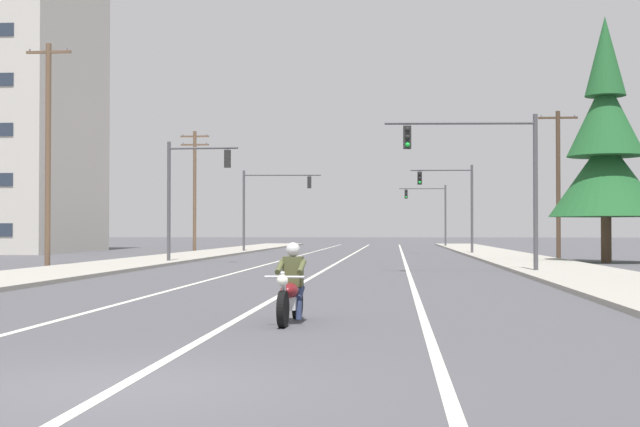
{
  "coord_description": "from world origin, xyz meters",
  "views": [
    {
      "loc": [
        2.98,
        -9.41,
        1.68
      ],
      "look_at": [
        0.44,
        21.1,
        2.26
      ],
      "focal_mm": 50.36,
      "sensor_mm": 36.0,
      "label": 1
    }
  ],
  "objects_px": {
    "traffic_signal_near_left": "(188,184)",
    "utility_pole_left_far": "(195,187)",
    "motorcycle_with_rider": "(291,291)",
    "traffic_signal_mid_left": "(267,197)",
    "traffic_signal_mid_right": "(454,196)",
    "conifer_tree_right_verge_far": "(606,149)",
    "utility_pole_right_far": "(558,181)",
    "utility_pole_left_near": "(48,150)",
    "traffic_signal_far_right": "(432,206)",
    "traffic_signal_near_right": "(491,166)"
  },
  "relations": [
    {
      "from": "utility_pole_left_near",
      "to": "utility_pole_left_far",
      "type": "distance_m",
      "value": 27.83
    },
    {
      "from": "motorcycle_with_rider",
      "to": "traffic_signal_near_right",
      "type": "xyz_separation_m",
      "value": [
        5.6,
        19.0,
        3.58
      ]
    },
    {
      "from": "traffic_signal_near_left",
      "to": "utility_pole_left_far",
      "type": "bearing_deg",
      "value": 101.95
    },
    {
      "from": "utility_pole_right_far",
      "to": "traffic_signal_near_left",
      "type": "bearing_deg",
      "value": -155.35
    },
    {
      "from": "utility_pole_left_near",
      "to": "conifer_tree_right_verge_far",
      "type": "relative_size",
      "value": 0.81
    },
    {
      "from": "traffic_signal_mid_right",
      "to": "traffic_signal_far_right",
      "type": "relative_size",
      "value": 1.0
    },
    {
      "from": "traffic_signal_near_right",
      "to": "utility_pole_left_near",
      "type": "relative_size",
      "value": 0.6
    },
    {
      "from": "utility_pole_right_far",
      "to": "utility_pole_left_far",
      "type": "distance_m",
      "value": 28.91
    },
    {
      "from": "traffic_signal_near_right",
      "to": "utility_pole_right_far",
      "type": "height_order",
      "value": "utility_pole_right_far"
    },
    {
      "from": "utility_pole_left_near",
      "to": "utility_pole_left_far",
      "type": "relative_size",
      "value": 1.11
    },
    {
      "from": "utility_pole_right_far",
      "to": "traffic_signal_mid_left",
      "type": "bearing_deg",
      "value": 145.97
    },
    {
      "from": "traffic_signal_far_right",
      "to": "utility_pole_right_far",
      "type": "xyz_separation_m",
      "value": [
        5.94,
        -36.07,
        0.51
      ]
    },
    {
      "from": "motorcycle_with_rider",
      "to": "traffic_signal_far_right",
      "type": "height_order",
      "value": "traffic_signal_far_right"
    },
    {
      "from": "utility_pole_left_far",
      "to": "conifer_tree_right_verge_far",
      "type": "height_order",
      "value": "conifer_tree_right_verge_far"
    },
    {
      "from": "traffic_signal_near_right",
      "to": "utility_pole_left_near",
      "type": "distance_m",
      "value": 20.58
    },
    {
      "from": "traffic_signal_far_right",
      "to": "utility_pole_left_near",
      "type": "height_order",
      "value": "utility_pole_left_near"
    },
    {
      "from": "traffic_signal_near_left",
      "to": "traffic_signal_far_right",
      "type": "distance_m",
      "value": 47.49
    },
    {
      "from": "traffic_signal_mid_left",
      "to": "utility_pole_right_far",
      "type": "relative_size",
      "value": 0.71
    },
    {
      "from": "traffic_signal_far_right",
      "to": "utility_pole_left_near",
      "type": "xyz_separation_m",
      "value": [
        -19.86,
        -49.59,
        1.33
      ]
    },
    {
      "from": "utility_pole_right_far",
      "to": "conifer_tree_right_verge_far",
      "type": "relative_size",
      "value": 0.68
    },
    {
      "from": "traffic_signal_near_left",
      "to": "utility_pole_left_far",
      "type": "distance_m",
      "value": 24.08
    },
    {
      "from": "utility_pole_left_far",
      "to": "conifer_tree_right_verge_far",
      "type": "relative_size",
      "value": 0.73
    },
    {
      "from": "traffic_signal_mid_left",
      "to": "utility_pole_left_far",
      "type": "relative_size",
      "value": 0.66
    },
    {
      "from": "motorcycle_with_rider",
      "to": "traffic_signal_mid_left",
      "type": "bearing_deg",
      "value": 98.65
    },
    {
      "from": "traffic_signal_near_left",
      "to": "traffic_signal_mid_left",
      "type": "relative_size",
      "value": 1.0
    },
    {
      "from": "utility_pole_right_far",
      "to": "traffic_signal_far_right",
      "type": "bearing_deg",
      "value": 99.35
    },
    {
      "from": "traffic_signal_mid_left",
      "to": "traffic_signal_mid_right",
      "type": "bearing_deg",
      "value": -18.31
    },
    {
      "from": "traffic_signal_mid_right",
      "to": "conifer_tree_right_verge_far",
      "type": "xyz_separation_m",
      "value": [
        6.8,
        -15.06,
        1.82
      ]
    },
    {
      "from": "traffic_signal_mid_right",
      "to": "conifer_tree_right_verge_far",
      "type": "bearing_deg",
      "value": -65.71
    },
    {
      "from": "traffic_signal_far_right",
      "to": "conifer_tree_right_verge_far",
      "type": "height_order",
      "value": "conifer_tree_right_verge_far"
    },
    {
      "from": "traffic_signal_far_right",
      "to": "motorcycle_with_rider",
      "type": "bearing_deg",
      "value": -94.35
    },
    {
      "from": "traffic_signal_mid_right",
      "to": "utility_pole_left_far",
      "type": "distance_m",
      "value": 20.45
    },
    {
      "from": "utility_pole_left_near",
      "to": "traffic_signal_near_left",
      "type": "bearing_deg",
      "value": 37.11
    },
    {
      "from": "motorcycle_with_rider",
      "to": "traffic_signal_mid_left",
      "type": "relative_size",
      "value": 0.35
    },
    {
      "from": "motorcycle_with_rider",
      "to": "conifer_tree_right_verge_far",
      "type": "distance_m",
      "value": 34.22
    },
    {
      "from": "motorcycle_with_rider",
      "to": "utility_pole_right_far",
      "type": "relative_size",
      "value": 0.25
    },
    {
      "from": "motorcycle_with_rider",
      "to": "traffic_signal_near_left",
      "type": "distance_m",
      "value": 30.08
    },
    {
      "from": "motorcycle_with_rider",
      "to": "conifer_tree_right_verge_far",
      "type": "bearing_deg",
      "value": 67.74
    },
    {
      "from": "traffic_signal_mid_left",
      "to": "traffic_signal_near_right",
      "type": "bearing_deg",
      "value": -67.29
    },
    {
      "from": "traffic_signal_near_right",
      "to": "conifer_tree_right_verge_far",
      "type": "distance_m",
      "value": 14.35
    },
    {
      "from": "traffic_signal_far_right",
      "to": "utility_pole_left_far",
      "type": "xyz_separation_m",
      "value": [
        -19.19,
        -21.77,
        0.98
      ]
    },
    {
      "from": "utility_pole_left_far",
      "to": "traffic_signal_mid_left",
      "type": "bearing_deg",
      "value": -12.16
    },
    {
      "from": "traffic_signal_near_left",
      "to": "utility_pole_left_near",
      "type": "xyz_separation_m",
      "value": [
        -5.65,
        -4.28,
        1.4
      ]
    },
    {
      "from": "motorcycle_with_rider",
      "to": "traffic_signal_near_left",
      "type": "relative_size",
      "value": 0.35
    },
    {
      "from": "traffic_signal_mid_left",
      "to": "utility_pole_left_near",
      "type": "bearing_deg",
      "value": -103.73
    },
    {
      "from": "traffic_signal_mid_right",
      "to": "conifer_tree_right_verge_far",
      "type": "distance_m",
      "value": 16.62
    },
    {
      "from": "traffic_signal_mid_right",
      "to": "traffic_signal_far_right",
      "type": "xyz_separation_m",
      "value": [
        -0.39,
        27.58,
        0.02
      ]
    },
    {
      "from": "traffic_signal_mid_left",
      "to": "utility_pole_right_far",
      "type": "xyz_separation_m",
      "value": [
        19.31,
        -13.04,
        0.44
      ]
    },
    {
      "from": "conifer_tree_right_verge_far",
      "to": "traffic_signal_far_right",
      "type": "bearing_deg",
      "value": 99.56
    },
    {
      "from": "traffic_signal_near_right",
      "to": "utility_pole_left_far",
      "type": "relative_size",
      "value": 0.66
    }
  ]
}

